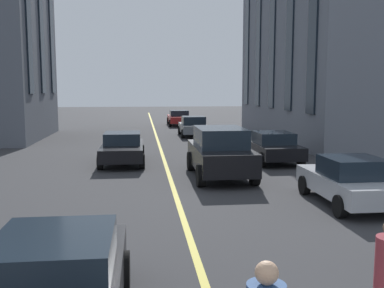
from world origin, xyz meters
TOP-DOWN VIEW (x-y plane):
  - lane_centre_line at (20.00, 0.00)m, footprint 80.00×0.16m
  - car_grey_oncoming at (29.75, -2.57)m, footprint 3.90×1.89m
  - car_silver_mid at (10.90, -4.90)m, footprint 3.90×1.89m
  - car_black_parked_a at (18.59, -4.90)m, footprint 4.40×1.95m
  - car_red_parked_b at (38.78, -2.33)m, footprint 4.40×1.95m
  - car_black_near at (4.72, 2.25)m, footprint 4.40×1.95m
  - car_black_far at (15.25, -1.89)m, footprint 4.70×2.14m
  - car_black_trailing at (18.87, 1.89)m, footprint 4.40×1.95m
  - building_right_near at (27.57, -14.13)m, footprint 17.33×13.39m

SIDE VIEW (x-z plane):
  - lane_centre_line at x=20.00m, z-range 0.00..0.01m
  - car_grey_oncoming at x=29.75m, z-range 0.00..1.40m
  - car_silver_mid at x=10.90m, z-range 0.00..1.40m
  - car_black_parked_a at x=18.59m, z-range 0.02..1.39m
  - car_red_parked_b at x=38.78m, z-range 0.02..1.39m
  - car_black_near at x=4.72m, z-range 0.02..1.39m
  - car_black_trailing at x=18.87m, z-range 0.02..1.39m
  - car_black_far at x=15.25m, z-range 0.03..1.91m
  - building_right_near at x=27.57m, z-range 0.00..14.61m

